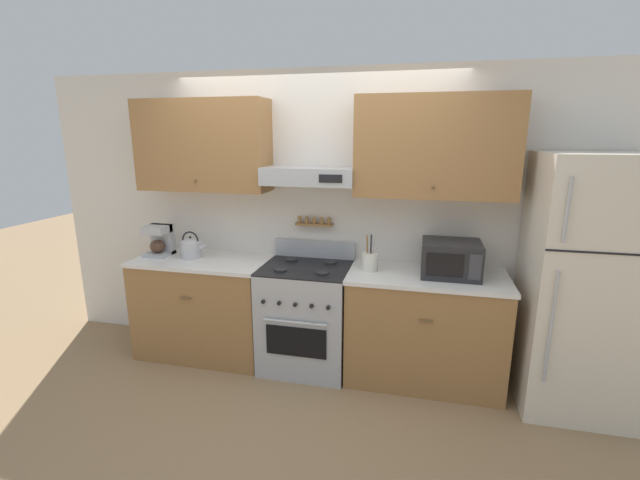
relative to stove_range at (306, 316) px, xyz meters
name	(u,v)px	position (x,y,z in m)	size (l,w,h in m)	color
ground_plane	(297,383)	(0.00, -0.32, -0.46)	(16.00, 16.00, 0.00)	#937551
wall_back	(315,192)	(0.01, 0.29, 1.05)	(5.20, 0.46, 2.55)	silver
counter_left	(205,306)	(-0.98, 0.01, 0.00)	(1.21, 0.66, 0.92)	olive
counter_right	(424,327)	(1.00, 0.01, 0.00)	(1.26, 0.66, 0.92)	olive
stove_range	(306,316)	(0.00, 0.00, 0.00)	(0.74, 0.68, 1.07)	#ADAFB5
refrigerator	(584,285)	(2.10, -0.05, 0.48)	(0.78, 0.77, 1.89)	beige
tea_kettle	(191,247)	(-1.08, 0.02, 0.55)	(0.24, 0.18, 0.24)	#B7B7BC
coffee_maker	(160,240)	(-1.41, 0.05, 0.60)	(0.21, 0.23, 0.28)	#ADAFB5
microwave	(451,259)	(1.17, 0.04, 0.59)	(0.45, 0.39, 0.27)	#232326
utensil_crock	(370,261)	(0.54, 0.02, 0.53)	(0.13, 0.13, 0.30)	silver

